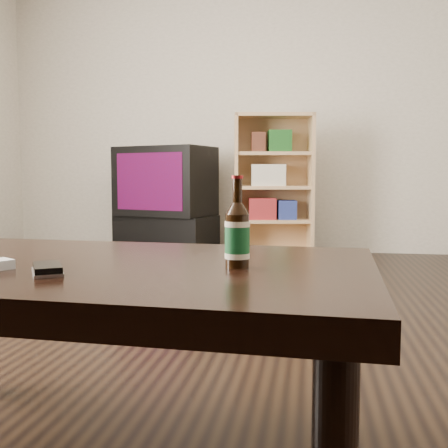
% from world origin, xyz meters
% --- Properties ---
extents(floor, '(5.00, 6.00, 0.01)m').
position_xyz_m(floor, '(0.00, 0.00, -0.01)').
color(floor, black).
rests_on(floor, ground).
extents(wall_back, '(5.00, 0.02, 2.70)m').
position_xyz_m(wall_back, '(0.00, 3.01, 1.35)').
color(wall_back, beige).
rests_on(wall_back, ground).
extents(tv_stand, '(0.97, 0.69, 0.35)m').
position_xyz_m(tv_stand, '(-0.88, 2.63, 0.18)').
color(tv_stand, black).
rests_on(tv_stand, floor).
extents(tv, '(0.93, 0.74, 0.61)m').
position_xyz_m(tv, '(-0.88, 2.63, 0.66)').
color(tv, black).
rests_on(tv, tv_stand).
extents(bookshelf, '(0.69, 0.40, 1.22)m').
position_xyz_m(bookshelf, '(0.09, 2.51, 0.63)').
color(bookshelf, tan).
rests_on(bookshelf, floor).
extents(coffee_table, '(1.35, 0.83, 0.49)m').
position_xyz_m(coffee_table, '(-0.10, -0.77, 0.43)').
color(coffee_table, black).
rests_on(coffee_table, floor).
extents(beer_bottle, '(0.07, 0.07, 0.20)m').
position_xyz_m(beer_bottle, '(0.25, -0.79, 0.56)').
color(beer_bottle, black).
rests_on(beer_bottle, coffee_table).
extents(phone, '(0.11, 0.13, 0.02)m').
position_xyz_m(phone, '(-0.13, -0.93, 0.50)').
color(phone, silver).
rests_on(phone, coffee_table).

